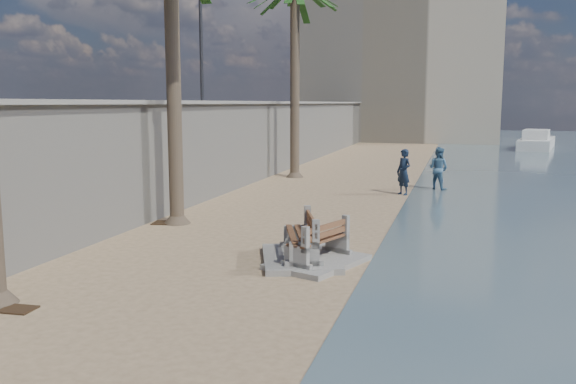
{
  "coord_description": "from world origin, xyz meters",
  "views": [
    {
      "loc": [
        3.84,
        -8.29,
        3.53
      ],
      "look_at": [
        -0.5,
        7.0,
        1.2
      ],
      "focal_mm": 38.0,
      "sensor_mm": 36.0,
      "label": 1
    }
  ],
  "objects_px": {
    "bench_near": "(300,242)",
    "person_b": "(438,166)",
    "yacht_far": "(537,144)",
    "person_a": "(404,169)",
    "bench_far": "(318,247)"
  },
  "relations": [
    {
      "from": "bench_far",
      "to": "bench_near",
      "type": "bearing_deg",
      "value": 157.42
    },
    {
      "from": "bench_far",
      "to": "person_b",
      "type": "height_order",
      "value": "person_b"
    },
    {
      "from": "yacht_far",
      "to": "bench_near",
      "type": "bearing_deg",
      "value": 176.69
    },
    {
      "from": "bench_far",
      "to": "yacht_far",
      "type": "bearing_deg",
      "value": 77.3
    },
    {
      "from": "person_b",
      "to": "bench_near",
      "type": "bearing_deg",
      "value": 106.46
    },
    {
      "from": "person_a",
      "to": "person_b",
      "type": "height_order",
      "value": "person_a"
    },
    {
      "from": "yacht_far",
      "to": "person_a",
      "type": "bearing_deg",
      "value": 174.19
    },
    {
      "from": "bench_near",
      "to": "yacht_far",
      "type": "distance_m",
      "value": 39.21
    },
    {
      "from": "bench_far",
      "to": "yacht_far",
      "type": "height_order",
      "value": "yacht_far"
    },
    {
      "from": "bench_near",
      "to": "yacht_far",
      "type": "bearing_deg",
      "value": 76.61
    },
    {
      "from": "bench_far",
      "to": "person_b",
      "type": "bearing_deg",
      "value": 80.73
    },
    {
      "from": "bench_near",
      "to": "yacht_far",
      "type": "height_order",
      "value": "yacht_far"
    },
    {
      "from": "bench_near",
      "to": "person_b",
      "type": "distance_m",
      "value": 12.88
    },
    {
      "from": "person_a",
      "to": "bench_far",
      "type": "bearing_deg",
      "value": -54.11
    },
    {
      "from": "person_a",
      "to": "bench_near",
      "type": "bearing_deg",
      "value": -56.52
    }
  ]
}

